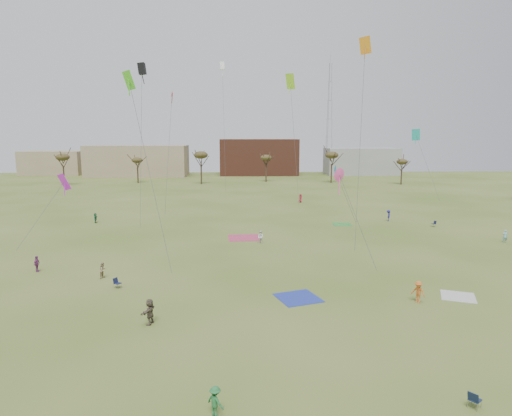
{
  "coord_description": "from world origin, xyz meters",
  "views": [
    {
      "loc": [
        -1.7,
        -32.81,
        12.67
      ],
      "look_at": [
        0.0,
        12.0,
        5.5
      ],
      "focal_mm": 31.16,
      "sensor_mm": 36.0,
      "label": 1
    }
  ],
  "objects_px": {
    "flyer_near_center": "(215,401)",
    "camp_chair_right": "(434,225)",
    "camp_chair_center": "(474,403)",
    "radio_tower": "(329,118)",
    "camp_chair_left": "(118,285)"
  },
  "relations": [
    {
      "from": "camp_chair_left",
      "to": "camp_chair_center",
      "type": "bearing_deg",
      "value": -100.13
    },
    {
      "from": "camp_chair_center",
      "to": "radio_tower",
      "type": "height_order",
      "value": "radio_tower"
    },
    {
      "from": "camp_chair_center",
      "to": "flyer_near_center",
      "type": "bearing_deg",
      "value": 51.36
    },
    {
      "from": "camp_chair_right",
      "to": "radio_tower",
      "type": "distance_m",
      "value": 98.52
    },
    {
      "from": "radio_tower",
      "to": "camp_chair_center",
      "type": "bearing_deg",
      "value": -98.45
    },
    {
      "from": "camp_chair_left",
      "to": "camp_chair_right",
      "type": "bearing_deg",
      "value": -27.66
    },
    {
      "from": "camp_chair_right",
      "to": "radio_tower",
      "type": "height_order",
      "value": "radio_tower"
    },
    {
      "from": "camp_chair_left",
      "to": "camp_chair_center",
      "type": "distance_m",
      "value": 27.81
    },
    {
      "from": "flyer_near_center",
      "to": "camp_chair_center",
      "type": "height_order",
      "value": "flyer_near_center"
    },
    {
      "from": "flyer_near_center",
      "to": "camp_chair_left",
      "type": "bearing_deg",
      "value": -22.26
    },
    {
      "from": "camp_chair_left",
      "to": "camp_chair_center",
      "type": "height_order",
      "value": "same"
    },
    {
      "from": "flyer_near_center",
      "to": "camp_chair_right",
      "type": "xyz_separation_m",
      "value": [
        28.91,
        42.52,
        -0.46
      ]
    },
    {
      "from": "camp_chair_left",
      "to": "radio_tower",
      "type": "relative_size",
      "value": 0.02
    },
    {
      "from": "camp_chair_center",
      "to": "camp_chair_right",
      "type": "xyz_separation_m",
      "value": [
        16.7,
        42.39,
        0.0
      ]
    },
    {
      "from": "camp_chair_right",
      "to": "flyer_near_center",
      "type": "bearing_deg",
      "value": -46.93
    }
  ]
}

